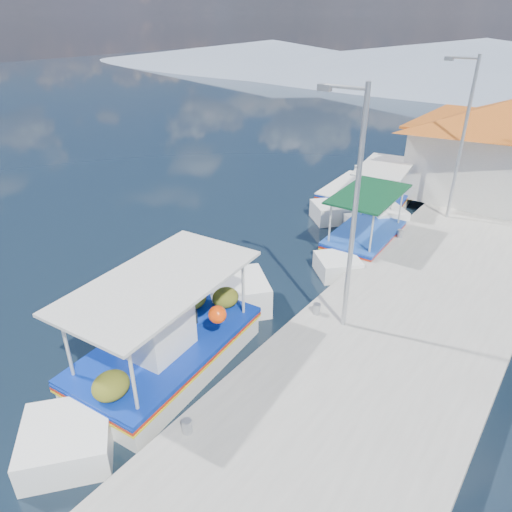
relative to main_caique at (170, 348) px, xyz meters
The scene contains 9 objects.
ground 2.28m from the main_caique, 140.22° to the left, with size 160.00×160.00×0.00m, color black.
quay 8.53m from the main_caique, 60.47° to the left, with size 5.00×44.00×0.50m, color #AEABA2.
bollards 6.99m from the main_caique, 72.51° to the left, with size 0.20×17.20×0.30m.
main_caique is the anchor object (origin of this frame).
caique_green_canopy 8.88m from the main_caique, 83.25° to the left, with size 2.12×6.44×2.41m.
caique_blue_hull 13.02m from the main_caique, 96.07° to the left, with size 2.36×7.01×1.25m.
caique_far 12.53m from the main_caique, 89.59° to the left, with size 2.57×6.52×2.31m.
lamp_post_near 5.53m from the main_caique, 50.57° to the left, with size 1.21×0.14×6.00m.
lamp_post_far 13.15m from the main_caique, 77.26° to the left, with size 1.21×0.14×6.00m.
Camera 1 is at (8.70, -7.38, 7.72)m, focal length 32.68 mm.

